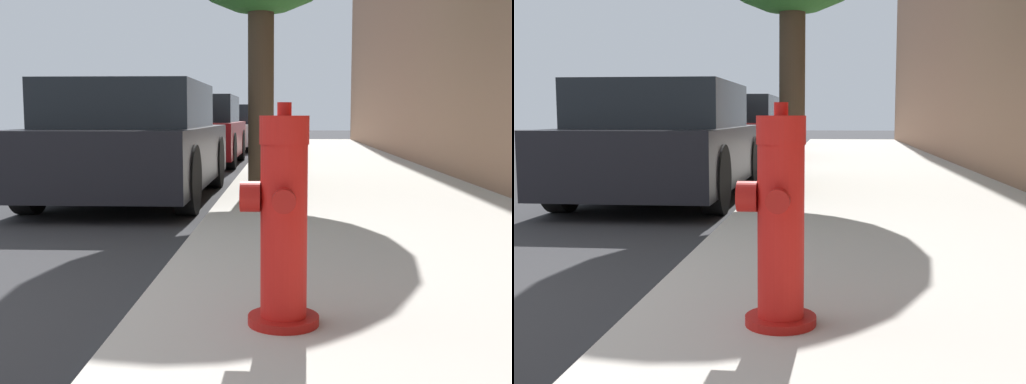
# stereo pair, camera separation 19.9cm
# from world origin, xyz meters

# --- Properties ---
(sidewalk_slab) EXTENTS (2.89, 40.00, 0.15)m
(sidewalk_slab) POSITION_xyz_m (3.52, 0.00, 0.08)
(sidewalk_slab) COLOR #B7B2A8
(sidewalk_slab) RESTS_ON ground_plane
(fire_hydrant) EXTENTS (0.31, 0.31, 0.87)m
(fire_hydrant) POSITION_xyz_m (2.72, 0.00, 0.55)
(fire_hydrant) COLOR #A91511
(fire_hydrant) RESTS_ON sidewalk_slab
(parked_car_near) EXTENTS (1.78, 3.93, 1.34)m
(parked_car_near) POSITION_xyz_m (0.98, 4.91, 0.66)
(parked_car_near) COLOR black
(parked_car_near) RESTS_ON ground_plane
(parked_car_mid) EXTENTS (1.78, 3.91, 1.36)m
(parked_car_mid) POSITION_xyz_m (0.94, 10.25, 0.66)
(parked_car_mid) COLOR maroon
(parked_car_mid) RESTS_ON ground_plane
(parked_car_far) EXTENTS (1.84, 3.98, 1.26)m
(parked_car_far) POSITION_xyz_m (0.94, 15.76, 0.61)
(parked_car_far) COLOR silver
(parked_car_far) RESTS_ON ground_plane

